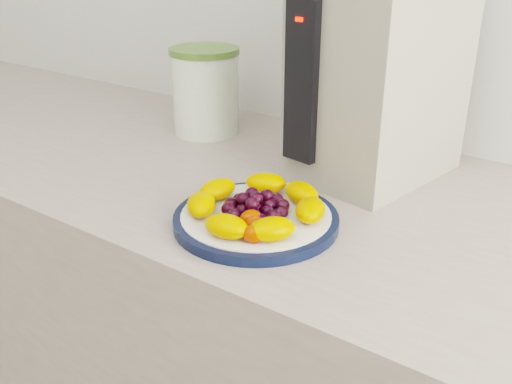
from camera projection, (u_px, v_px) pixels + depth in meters
The scene contains 9 objects.
counter at pixel (259, 382), 1.15m from camera, with size 3.50×0.60×0.90m, color #AE9E92.
plate_rim at pixel (256, 220), 0.80m from camera, with size 0.23×0.23×0.01m, color black.
plate_face at pixel (256, 219), 0.79m from camera, with size 0.21×0.21×0.02m, color white.
canister at pixel (206, 94), 1.14m from camera, with size 0.13×0.13×0.16m, color #4F7215.
canister_lid at pixel (204, 51), 1.10m from camera, with size 0.14×0.14×0.01m, color #567831.
appliance_body at pixel (380, 77), 0.91m from camera, with size 0.19×0.26×0.33m, color #A29C8A.
appliance_panel at pixel (302, 83), 0.85m from camera, with size 0.06×0.02×0.24m, color black.
appliance_led at pixel (300, 19), 0.81m from camera, with size 0.01×0.01×0.01m, color #FF0C05.
fruit_plate at pixel (256, 206), 0.78m from camera, with size 0.20×0.20×0.03m.
Camera 1 is at (0.51, 0.48, 1.27)m, focal length 40.00 mm.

